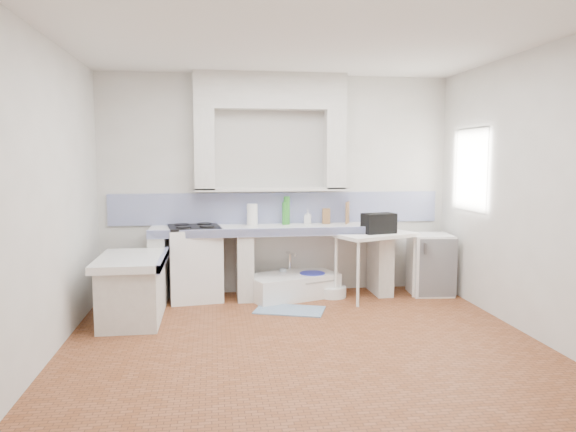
{
  "coord_description": "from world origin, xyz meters",
  "views": [
    {
      "loc": [
        -0.82,
        -4.94,
        1.75
      ],
      "look_at": [
        0.0,
        1.0,
        1.1
      ],
      "focal_mm": 33.68,
      "sensor_mm": 36.0,
      "label": 1
    }
  ],
  "objects": [
    {
      "name": "wall_back",
      "position": [
        0.0,
        2.0,
        1.4
      ],
      "size": [
        4.5,
        0.0,
        4.5
      ],
      "primitive_type": "plane",
      "rotation": [
        1.57,
        0.0,
        0.0
      ],
      "color": "silver",
      "rests_on": "ground"
    },
    {
      "name": "water_bottle_a",
      "position": [
        0.05,
        1.81,
        0.17
      ],
      "size": [
        0.11,
        0.11,
        0.33
      ],
      "primitive_type": "cylinder",
      "rotation": [
        0.0,
        0.0,
        -0.35
      ],
      "color": "silver",
      "rests_on": "ground"
    },
    {
      "name": "counter_pier_right",
      "position": [
        1.3,
        1.7,
        0.41
      ],
      "size": [
        0.2,
        0.55,
        0.82
      ],
      "primitive_type": "cube",
      "color": "silver",
      "rests_on": "ground"
    },
    {
      "name": "cutting_board",
      "position": [
        0.9,
        1.85,
        1.04
      ],
      "size": [
        0.1,
        0.2,
        0.28
      ],
      "primitive_type": "cube",
      "rotation": [
        0.0,
        0.0,
        -0.41
      ],
      "color": "olive",
      "rests_on": "counter_slab"
    },
    {
      "name": "stove",
      "position": [
        -1.06,
        1.72,
        0.44
      ],
      "size": [
        0.7,
        0.68,
        0.89
      ],
      "primitive_type": "cube",
      "rotation": [
        0.0,
        0.0,
        0.13
      ],
      "color": "white",
      "rests_on": "ground"
    },
    {
      "name": "ceiling",
      "position": [
        0.0,
        0.0,
        2.8
      ],
      "size": [
        4.5,
        4.5,
        0.0
      ],
      "primitive_type": "plane",
      "rotation": [
        3.14,
        0.0,
        0.0
      ],
      "color": "silver",
      "rests_on": "ground"
    },
    {
      "name": "green_bottle_a",
      "position": [
        0.07,
        1.83,
        1.04
      ],
      "size": [
        0.07,
        0.07,
        0.29
      ],
      "primitive_type": "cylinder",
      "rotation": [
        0.0,
        0.0,
        0.19
      ],
      "color": "#2A7C28",
      "rests_on": "counter_slab"
    },
    {
      "name": "bucket_red",
      "position": [
        -0.19,
        1.69,
        0.14
      ],
      "size": [
        0.33,
        0.33,
        0.28
      ],
      "primitive_type": "cylinder",
      "rotation": [
        0.0,
        0.0,
        0.09
      ],
      "color": "#B1370D",
      "rests_on": "ground"
    },
    {
      "name": "basin_white",
      "position": [
        0.65,
        1.59,
        0.07
      ],
      "size": [
        0.41,
        0.41,
        0.13
      ],
      "primitive_type": "cylinder",
      "rotation": [
        0.0,
        0.0,
        -0.22
      ],
      "color": "white",
      "rests_on": "ground"
    },
    {
      "name": "side_table",
      "position": [
        1.17,
        1.47,
        0.41
      ],
      "size": [
        1.12,
        0.88,
        0.04
      ],
      "primitive_type": "cube",
      "rotation": [
        0.0,
        0.0,
        0.39
      ],
      "color": "white",
      "rests_on": "ground"
    },
    {
      "name": "window_frame",
      "position": [
        2.42,
        1.2,
        1.6
      ],
      "size": [
        0.35,
        0.86,
        1.06
      ],
      "primitive_type": "cube",
      "color": "#3A2012",
      "rests_on": "ground"
    },
    {
      "name": "floor",
      "position": [
        0.0,
        0.0,
        0.0
      ],
      "size": [
        4.5,
        4.5,
        0.0
      ],
      "primitive_type": "plane",
      "color": "brown",
      "rests_on": "ground"
    },
    {
      "name": "sink",
      "position": [
        0.14,
        1.66,
        0.13
      ],
      "size": [
        1.24,
        0.94,
        0.26
      ],
      "primitive_type": "cube",
      "rotation": [
        0.0,
        0.0,
        0.36
      ],
      "color": "white",
      "rests_on": "ground"
    },
    {
      "name": "peninsula_base",
      "position": [
        -1.7,
        0.9,
        0.31
      ],
      "size": [
        0.6,
        1.0,
        0.62
      ],
      "primitive_type": "cube",
      "color": "silver",
      "rests_on": "ground"
    },
    {
      "name": "soap_bottle",
      "position": [
        0.37,
        1.85,
        0.99
      ],
      "size": [
        0.1,
        0.1,
        0.18
      ],
      "primitive_type": "imported",
      "rotation": [
        0.0,
        0.0,
        -0.33
      ],
      "color": "white",
      "rests_on": "counter_slab"
    },
    {
      "name": "black_bag",
      "position": [
        1.2,
        1.47,
        0.94
      ],
      "size": [
        0.43,
        0.31,
        0.25
      ],
      "primitive_type": "cube",
      "rotation": [
        0.0,
        0.0,
        0.22
      ],
      "color": "black",
      "rests_on": "side_table"
    },
    {
      "name": "peninsula_top",
      "position": [
        -1.7,
        0.9,
        0.66
      ],
      "size": [
        0.7,
        1.1,
        0.08
      ],
      "primitive_type": "cube",
      "color": "white",
      "rests_on": "ground"
    },
    {
      "name": "knife_block",
      "position": [
        0.62,
        1.85,
        1.0
      ],
      "size": [
        0.11,
        0.09,
        0.2
      ],
      "primitive_type": "cube",
      "rotation": [
        0.0,
        0.0,
        -0.14
      ],
      "color": "olive",
      "rests_on": "counter_slab"
    },
    {
      "name": "fridge",
      "position": [
        1.93,
        1.57,
        0.39
      ],
      "size": [
        0.54,
        0.54,
        0.78
      ],
      "primitive_type": "cube",
      "rotation": [
        0.0,
        0.0,
        -0.09
      ],
      "color": "white",
      "rests_on": "ground"
    },
    {
      "name": "counter_lip",
      "position": [
        -0.1,
        1.42,
        0.86
      ],
      "size": [
        3.0,
        0.04,
        0.1
      ],
      "primitive_type": "cube",
      "color": "navy",
      "rests_on": "ground"
    },
    {
      "name": "rug",
      "position": [
        0.03,
        1.05,
        0.01
      ],
      "size": [
        0.88,
        0.68,
        0.01
      ],
      "primitive_type": "cube",
      "rotation": [
        0.0,
        0.0,
        -0.34
      ],
      "color": "#2E5E8B",
      "rests_on": "ground"
    },
    {
      "name": "wall_left",
      "position": [
        -2.25,
        0.0,
        1.4
      ],
      "size": [
        0.0,
        4.5,
        4.5
      ],
      "primitive_type": "plane",
      "rotation": [
        1.57,
        0.0,
        1.57
      ],
      "color": "silver",
      "rests_on": "ground"
    },
    {
      "name": "wall_front",
      "position": [
        0.0,
        -2.0,
        1.4
      ],
      "size": [
        4.5,
        0.0,
        4.5
      ],
      "primitive_type": "plane",
      "rotation": [
        -1.57,
        0.0,
        0.0
      ],
      "color": "silver",
      "rests_on": "ground"
    },
    {
      "name": "alcove_mass",
      "position": [
        -0.1,
        1.88,
        2.58
      ],
      "size": [
        1.9,
        0.25,
        0.45
      ],
      "primitive_type": "cube",
      "color": "silver",
      "rests_on": "ground"
    },
    {
      "name": "backsplash",
      "position": [
        0.0,
        1.99,
        1.1
      ],
      "size": [
        4.27,
        0.03,
        0.4
      ],
      "primitive_type": "cube",
      "color": "navy",
      "rests_on": "ground"
    },
    {
      "name": "counter_pier_left",
      "position": [
        -1.5,
        1.7,
        0.41
      ],
      "size": [
        0.2,
        0.55,
        0.82
      ],
      "primitive_type": "cube",
      "color": "silver",
      "rests_on": "ground"
    },
    {
      "name": "paper_towel",
      "position": [
        -0.34,
        1.8,
        1.04
      ],
      "size": [
        0.17,
        0.17,
        0.27
      ],
      "primitive_type": "cylinder",
      "rotation": [
        0.0,
        0.0,
        -0.29
      ],
      "color": "white",
      "rests_on": "counter_slab"
    },
    {
      "name": "counter_slab",
      "position": [
        -0.1,
        1.7,
        0.86
      ],
      "size": [
        3.0,
        0.6,
        0.08
      ],
      "primitive_type": "cube",
      "color": "white",
      "rests_on": "ground"
    },
    {
      "name": "water_bottle_b",
      "position": [
        0.13,
        1.85,
        0.13
      ],
      "size": [
        0.08,
        0.08,
        0.26
      ],
      "primitive_type": "cylinder",
      "rotation": [
        0.0,
        0.0,
        -0.16
      ],
      "color": "silver",
      "rests_on": "ground"
    },
    {
      "name": "bucket_blue",
      "position": [
        0.4,
        1.65,
        0.15
      ],
      "size": [
        0.42,
        0.42,
        0.3
      ],
      "primitive_type": "cylinder",
      "rotation": [
        0.0,
        0.0,
        0.39
      ],
      "color": "#2129AE",
      "rests_on": "ground"
    },
    {
      "name": "peninsula_lip",
      "position": [
        -1.37,
        0.9,
        0.66
      ],
      "size": [
        0.04,
        1.1,
        0.1
      ],
      "primitive_type": "cube",
      "color": "navy",
      "rests_on": "ground"
    },
    {
      "name": "wall_right",
      "position": [
        2.25,
        0.0,
        1.4
      ],
      "size": [
        0.0,
        4.5,
        4.5
      ],
      "primitive_type": "plane",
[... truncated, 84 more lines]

